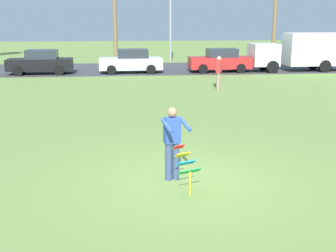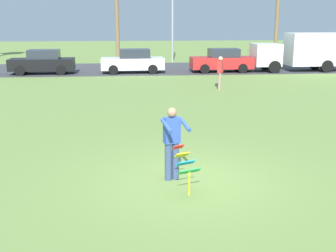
{
  "view_description": "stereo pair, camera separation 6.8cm",
  "coord_description": "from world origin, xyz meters",
  "px_view_note": "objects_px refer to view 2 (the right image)",
  "views": [
    {
      "loc": [
        -1.39,
        -9.57,
        3.74
      ],
      "look_at": [
        -0.38,
        1.07,
        1.05
      ],
      "focal_mm": 46.72,
      "sensor_mm": 36.0,
      "label": 1
    },
    {
      "loc": [
        -1.32,
        -9.57,
        3.74
      ],
      "look_at": [
        -0.38,
        1.07,
        1.05
      ],
      "focal_mm": 46.72,
      "sensor_mm": 36.0,
      "label": 2
    }
  ],
  "objects_px": {
    "parked_car_white": "(133,61)",
    "streetlight_pole": "(172,13)",
    "kite_held": "(186,164)",
    "person_walker_near": "(220,72)",
    "parked_car_red": "(222,61)",
    "person_kite_flyer": "(172,141)",
    "parked_truck_white_box": "(306,51)",
    "parked_car_black": "(42,62)"
  },
  "relations": [
    {
      "from": "parked_car_white",
      "to": "streetlight_pole",
      "type": "xyz_separation_m",
      "value": [
        3.37,
        7.15,
        3.22
      ]
    },
    {
      "from": "kite_held",
      "to": "person_walker_near",
      "type": "xyz_separation_m",
      "value": [
        3.56,
        13.55,
        0.27
      ]
    },
    {
      "from": "parked_car_white",
      "to": "parked_car_red",
      "type": "height_order",
      "value": "same"
    },
    {
      "from": "person_kite_flyer",
      "to": "streetlight_pole",
      "type": "height_order",
      "value": "streetlight_pole"
    },
    {
      "from": "person_kite_flyer",
      "to": "kite_held",
      "type": "height_order",
      "value": "person_kite_flyer"
    },
    {
      "from": "person_kite_flyer",
      "to": "parked_truck_white_box",
      "type": "xyz_separation_m",
      "value": [
        11.32,
        20.13,
        0.46
      ]
    },
    {
      "from": "parked_car_black",
      "to": "streetlight_pole",
      "type": "distance_m",
      "value": 12.22
    },
    {
      "from": "parked_car_white",
      "to": "person_walker_near",
      "type": "height_order",
      "value": "person_walker_near"
    },
    {
      "from": "parked_car_black",
      "to": "parked_car_red",
      "type": "distance_m",
      "value": 12.09
    },
    {
      "from": "parked_car_white",
      "to": "person_walker_near",
      "type": "xyz_separation_m",
      "value": [
        4.46,
        -7.37,
        0.16
      ]
    },
    {
      "from": "parked_car_white",
      "to": "parked_truck_white_box",
      "type": "bearing_deg",
      "value": -0.01
    },
    {
      "from": "person_kite_flyer",
      "to": "parked_car_white",
      "type": "xyz_separation_m",
      "value": [
        -0.68,
        20.14,
        -0.18
      ]
    },
    {
      "from": "parked_truck_white_box",
      "to": "person_walker_near",
      "type": "distance_m",
      "value": 10.56
    },
    {
      "from": "kite_held",
      "to": "parked_car_red",
      "type": "distance_m",
      "value": 21.56
    },
    {
      "from": "parked_truck_white_box",
      "to": "person_kite_flyer",
      "type": "bearing_deg",
      "value": -119.35
    },
    {
      "from": "parked_truck_white_box",
      "to": "person_walker_near",
      "type": "relative_size",
      "value": 3.9
    },
    {
      "from": "person_walker_near",
      "to": "streetlight_pole",
      "type": "bearing_deg",
      "value": 94.27
    },
    {
      "from": "person_walker_near",
      "to": "parked_car_white",
      "type": "bearing_deg",
      "value": 121.15
    },
    {
      "from": "parked_car_white",
      "to": "parked_car_red",
      "type": "distance_m",
      "value": 6.1
    },
    {
      "from": "person_kite_flyer",
      "to": "streetlight_pole",
      "type": "bearing_deg",
      "value": 84.38
    },
    {
      "from": "parked_car_white",
      "to": "streetlight_pole",
      "type": "distance_m",
      "value": 8.54
    },
    {
      "from": "streetlight_pole",
      "to": "person_walker_near",
      "type": "xyz_separation_m",
      "value": [
        1.08,
        -14.52,
        -3.06
      ]
    },
    {
      "from": "person_kite_flyer",
      "to": "parked_truck_white_box",
      "type": "distance_m",
      "value": 23.1
    },
    {
      "from": "person_kite_flyer",
      "to": "parked_car_red",
      "type": "xyz_separation_m",
      "value": [
        5.41,
        20.14,
        -0.18
      ]
    },
    {
      "from": "parked_car_black",
      "to": "person_walker_near",
      "type": "height_order",
      "value": "person_walker_near"
    },
    {
      "from": "person_walker_near",
      "to": "person_kite_flyer",
      "type": "bearing_deg",
      "value": -106.46
    },
    {
      "from": "parked_car_black",
      "to": "parked_car_white",
      "type": "bearing_deg",
      "value": 0.0
    },
    {
      "from": "person_walker_near",
      "to": "kite_held",
      "type": "bearing_deg",
      "value": -104.71
    },
    {
      "from": "person_kite_flyer",
      "to": "streetlight_pole",
      "type": "xyz_separation_m",
      "value": [
        2.69,
        27.29,
        3.05
      ]
    },
    {
      "from": "parked_car_white",
      "to": "parked_car_red",
      "type": "bearing_deg",
      "value": -0.01
    },
    {
      "from": "streetlight_pole",
      "to": "person_walker_near",
      "type": "bearing_deg",
      "value": -85.73
    },
    {
      "from": "parked_truck_white_box",
      "to": "streetlight_pole",
      "type": "xyz_separation_m",
      "value": [
        -8.64,
        7.15,
        2.59
      ]
    },
    {
      "from": "parked_car_red",
      "to": "parked_car_white",
      "type": "bearing_deg",
      "value": 179.99
    },
    {
      "from": "person_kite_flyer",
      "to": "parked_truck_white_box",
      "type": "height_order",
      "value": "parked_truck_white_box"
    },
    {
      "from": "parked_car_red",
      "to": "parked_truck_white_box",
      "type": "xyz_separation_m",
      "value": [
        5.91,
        -0.0,
        0.64
      ]
    },
    {
      "from": "person_kite_flyer",
      "to": "parked_car_white",
      "type": "relative_size",
      "value": 0.41
    },
    {
      "from": "parked_car_red",
      "to": "parked_truck_white_box",
      "type": "height_order",
      "value": "parked_truck_white_box"
    },
    {
      "from": "parked_car_white",
      "to": "parked_truck_white_box",
      "type": "relative_size",
      "value": 0.63
    },
    {
      "from": "person_kite_flyer",
      "to": "parked_car_black",
      "type": "xyz_separation_m",
      "value": [
        -6.68,
        20.14,
        -0.18
      ]
    },
    {
      "from": "parked_car_black",
      "to": "parked_truck_white_box",
      "type": "height_order",
      "value": "parked_truck_white_box"
    },
    {
      "from": "parked_car_black",
      "to": "streetlight_pole",
      "type": "relative_size",
      "value": 0.61
    },
    {
      "from": "kite_held",
      "to": "parked_car_white",
      "type": "xyz_separation_m",
      "value": [
        -0.9,
        20.92,
        0.11
      ]
    }
  ]
}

